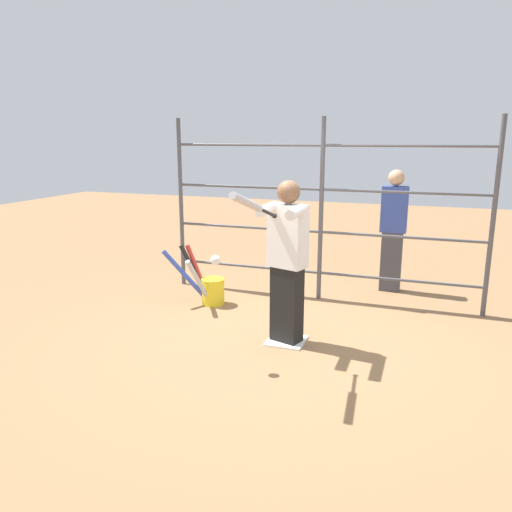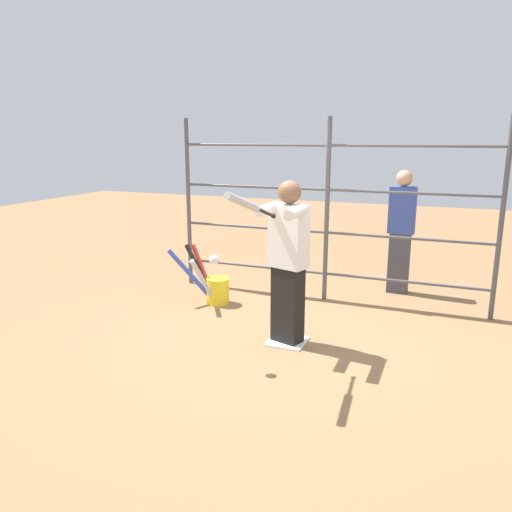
# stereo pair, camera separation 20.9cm
# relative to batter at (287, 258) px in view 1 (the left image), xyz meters

# --- Properties ---
(ground_plane) EXTENTS (24.00, 24.00, 0.00)m
(ground_plane) POSITION_rel_batter_xyz_m (0.00, -0.02, -0.94)
(ground_plane) COLOR olive
(home_plate) EXTENTS (0.40, 0.40, 0.02)m
(home_plate) POSITION_rel_batter_xyz_m (0.00, -0.02, -0.93)
(home_plate) COLOR white
(home_plate) RESTS_ON ground
(fence_backstop) EXTENTS (4.23, 0.06, 2.43)m
(fence_backstop) POSITION_rel_batter_xyz_m (0.00, -1.62, 0.27)
(fence_backstop) COLOR #4C4C51
(fence_backstop) RESTS_ON ground
(batter) EXTENTS (0.43, 0.68, 1.75)m
(batter) POSITION_rel_batter_xyz_m (0.00, 0.00, 0.00)
(batter) COLOR black
(batter) RESTS_ON ground
(baseball_bat_swinging) EXTENTS (0.15, 0.86, 0.33)m
(baseball_bat_swinging) POSITION_rel_batter_xyz_m (0.06, 0.95, 0.68)
(baseball_bat_swinging) COLOR black
(softball_in_flight) EXTENTS (0.10, 0.10, 0.10)m
(softball_in_flight) POSITION_rel_batter_xyz_m (0.49, 0.73, 0.11)
(softball_in_flight) COLOR white
(bat_bucket) EXTENTS (0.77, 0.62, 0.80)m
(bat_bucket) POSITION_rel_batter_xyz_m (1.33, -0.88, -0.71)
(bat_bucket) COLOR yellow
(bat_bucket) RESTS_ON ground
(bystander_behind_fence) EXTENTS (0.36, 0.22, 1.74)m
(bystander_behind_fence) POSITION_rel_batter_xyz_m (-0.89, -2.33, -0.04)
(bystander_behind_fence) COLOR #3F3F47
(bystander_behind_fence) RESTS_ON ground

